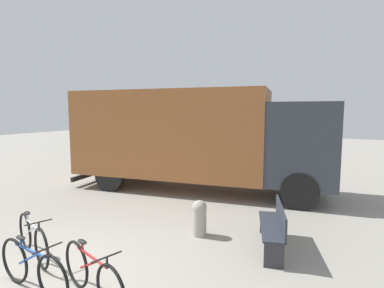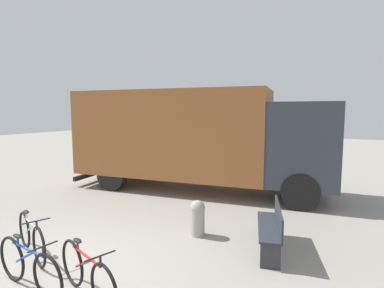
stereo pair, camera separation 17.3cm
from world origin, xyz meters
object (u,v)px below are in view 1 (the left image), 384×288
object	(u,v)px
bicycle_middle	(32,268)
bicycle_far	(92,275)
delivery_truck	(194,135)
bicycle_near	(33,238)
bollard_near_bench	(199,216)
park_bench	(275,225)

from	to	relation	value
bicycle_middle	bicycle_far	distance (m)	0.97
delivery_truck	bicycle_near	bearing A→B (deg)	-102.72
bicycle_middle	bicycle_far	size ratio (longest dim) A/B	1.05
bicycle_near	bicycle_far	bearing A→B (deg)	7.44
bicycle_near	bollard_near_bench	distance (m)	3.24
delivery_truck	bicycle_middle	bearing A→B (deg)	-93.63
delivery_truck	park_bench	world-z (taller)	delivery_truck
park_bench	bicycle_far	bearing A→B (deg)	128.51
delivery_truck	bicycle_far	xyz separation A→B (m)	(1.22, -6.20, -1.49)
bicycle_near	bicycle_middle	xyz separation A→B (m)	(0.94, -0.72, 0.00)
delivery_truck	bollard_near_bench	distance (m)	4.14
bicycle_middle	bollard_near_bench	distance (m)	3.27
park_bench	bicycle_middle	size ratio (longest dim) A/B	0.97
park_bench	bollard_near_bench	world-z (taller)	park_bench
delivery_truck	bicycle_far	distance (m)	6.50
delivery_truck	bicycle_middle	world-z (taller)	delivery_truck
delivery_truck	bicycle_middle	xyz separation A→B (m)	(0.28, -6.43, -1.49)
park_bench	bollard_near_bench	size ratio (longest dim) A/B	2.12
bicycle_middle	delivery_truck	bearing A→B (deg)	100.16
bicycle_near	bicycle_middle	bearing A→B (deg)	-15.37
bicycle_far	bollard_near_bench	xyz separation A→B (m)	(0.48, 2.72, 0.04)
bicycle_far	bollard_near_bench	world-z (taller)	bicycle_far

